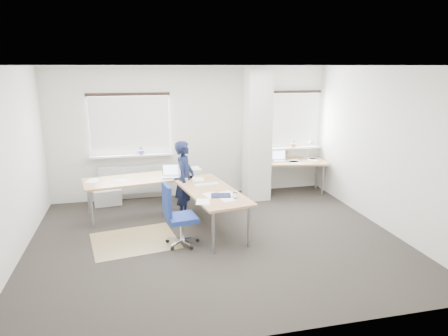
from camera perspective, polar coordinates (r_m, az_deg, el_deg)
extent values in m
plane|color=#292421|center=(6.72, -1.12, -10.21)|extent=(6.00, 6.00, 0.00)
cube|color=silver|center=(8.69, -4.59, 5.07)|extent=(6.00, 0.04, 2.80)
cube|color=silver|center=(3.95, 6.35, -6.37)|extent=(6.00, 0.04, 2.80)
cube|color=silver|center=(6.39, -28.54, -0.02)|extent=(0.04, 5.00, 2.80)
cube|color=silver|center=(7.47, 21.99, 2.55)|extent=(0.04, 5.00, 2.80)
cube|color=white|center=(6.11, -1.25, 14.41)|extent=(6.00, 5.00, 0.04)
cube|color=silver|center=(8.45, 4.76, 4.74)|extent=(0.50, 0.50, 2.78)
cube|color=white|center=(8.54, -13.29, 5.93)|extent=(1.60, 0.04, 1.20)
cube|color=white|center=(8.50, -13.29, 5.89)|extent=(1.60, 0.02, 1.20)
cube|color=white|center=(8.58, -13.05, 1.77)|extent=(1.70, 0.20, 0.04)
cube|color=white|center=(9.25, 9.75, 6.73)|extent=(1.20, 0.04, 1.20)
cube|color=white|center=(9.21, 9.85, 6.69)|extent=(1.20, 0.02, 1.20)
cube|color=white|center=(9.28, 9.76, 2.88)|extent=(1.30, 0.20, 0.04)
cube|color=white|center=(8.72, -12.86, -1.60)|extent=(1.40, 0.10, 0.60)
cylinder|color=#6C408D|center=(8.55, -11.73, 2.21)|extent=(0.12, 0.12, 0.08)
imported|color=#255E2A|center=(8.54, -11.75, 2.49)|extent=(0.09, 0.06, 0.17)
cylinder|color=#AC6C42|center=(9.25, 9.82, 3.22)|extent=(0.12, 0.12, 0.08)
imported|color=#255E2A|center=(9.25, 9.83, 3.47)|extent=(0.09, 0.07, 0.17)
cube|color=#8F7B4E|center=(6.84, -12.63, -10.09)|extent=(1.51, 1.34, 0.01)
cube|color=white|center=(8.66, -16.30, -3.93)|extent=(0.59, 0.44, 0.33)
cube|color=#9F7344|center=(7.74, -12.14, -1.59)|extent=(2.11, 1.14, 0.04)
cube|color=#9F7344|center=(6.89, -1.98, -3.26)|extent=(1.14, 2.11, 0.04)
cylinder|color=gray|center=(7.46, -18.35, -5.57)|extent=(0.05, 0.05, 0.69)
cylinder|color=gray|center=(8.03, -18.74, -4.19)|extent=(0.05, 0.05, 0.69)
cylinder|color=gray|center=(8.33, -6.32, -2.84)|extent=(0.05, 0.05, 0.69)
cylinder|color=gray|center=(6.13, -1.53, -9.19)|extent=(0.05, 0.05, 0.69)
cylinder|color=gray|center=(6.36, 3.56, -8.33)|extent=(0.05, 0.05, 0.69)
cylinder|color=gray|center=(7.91, -2.28, -3.70)|extent=(0.05, 0.05, 0.69)
cube|color=#B7B7BC|center=(7.71, -7.60, -1.25)|extent=(0.36, 0.27, 0.01)
cube|color=#B7B7BC|center=(7.79, -7.60, -0.23)|extent=(0.33, 0.08, 0.22)
cube|color=silver|center=(7.79, -7.60, -0.23)|extent=(0.29, 0.07, 0.19)
cube|color=white|center=(7.15, -2.47, -2.36)|extent=(0.45, 0.20, 0.02)
cube|color=#131936|center=(6.55, -0.44, -3.95)|extent=(0.36, 0.30, 0.01)
cube|color=silver|center=(8.04, -5.02, -0.32)|extent=(0.49, 0.38, 0.07)
imported|color=white|center=(7.36, -5.41, -1.74)|extent=(0.07, 0.07, 0.07)
cylinder|color=silver|center=(6.41, 1.57, -3.95)|extent=(0.07, 0.07, 0.10)
cube|color=#9F7344|center=(9.10, 10.00, 0.89)|extent=(1.50, 0.93, 0.04)
cylinder|color=gray|center=(8.84, 6.46, -1.83)|extent=(0.05, 0.05, 0.69)
cylinder|color=gray|center=(9.11, 13.93, -1.68)|extent=(0.05, 0.05, 0.69)
cylinder|color=gray|center=(9.31, 5.96, -0.98)|extent=(0.05, 0.05, 0.69)
cylinder|color=gray|center=(9.57, 13.08, -0.86)|extent=(0.05, 0.05, 0.69)
cube|color=#B7B7BC|center=(9.02, 7.99, 1.03)|extent=(0.35, 0.26, 0.01)
cube|color=#B7B7BC|center=(9.10, 7.81, 1.89)|extent=(0.33, 0.07, 0.22)
cube|color=silver|center=(9.10, 7.81, 1.89)|extent=(0.29, 0.05, 0.19)
cylinder|color=white|center=(9.42, 11.93, 1.45)|extent=(0.10, 0.10, 0.02)
cylinder|color=white|center=(9.38, 11.99, 2.58)|extent=(0.02, 0.16, 0.38)
cylinder|color=white|center=(9.24, 12.37, 3.77)|extent=(0.02, 0.29, 0.13)
cone|color=white|center=(9.12, 12.74, 3.48)|extent=(0.14, 0.16, 0.17)
cube|color=navy|center=(6.41, -6.08, -7.15)|extent=(0.52, 0.52, 0.08)
cube|color=navy|center=(6.24, -8.16, -4.55)|extent=(0.12, 0.40, 0.49)
cylinder|color=silver|center=(6.48, -6.04, -8.69)|extent=(0.06, 0.06, 0.33)
cylinder|color=black|center=(6.64, -3.83, -10.22)|extent=(0.06, 0.04, 0.06)
cylinder|color=black|center=(6.81, -5.92, -9.64)|extent=(0.04, 0.06, 0.06)
cylinder|color=black|center=(6.66, -8.09, -10.27)|extent=(0.07, 0.05, 0.06)
cylinder|color=black|center=(6.40, -7.41, -11.33)|extent=(0.06, 0.06, 0.06)
cylinder|color=black|center=(6.38, -4.66, -11.30)|extent=(0.05, 0.07, 0.06)
imported|color=black|center=(7.53, -5.63, -1.62)|extent=(0.52, 0.62, 1.46)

